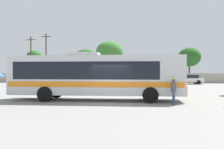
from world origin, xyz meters
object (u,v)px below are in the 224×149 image
Objects in this scene: attendant_by_bus_door at (174,90)px; roadside_tree_right at (189,57)px; coach_bus_silver_orange at (94,75)px; parked_car_second_silver at (109,79)px; parked_car_rightmost_white at (188,79)px; parked_car_leftmost_red at (75,79)px; roadside_tree_midright at (109,53)px; parked_car_third_red at (143,79)px; utility_pole_far at (46,57)px; roadside_tree_midleft at (86,60)px; utility_pole_near at (31,58)px; roadside_tree_left at (35,57)px.

roadside_tree_right reaches higher than attendant_by_bus_door.
attendant_by_bus_door is at bearing -19.95° from coach_bus_silver_orange.
parked_car_second_silver is 12.60m from parked_car_rightmost_white.
attendant_by_bus_door reaches higher than parked_car_leftmost_red.
parked_car_second_silver is at bearing -85.27° from roadside_tree_midright.
roadside_tree_midright is (-13.18, 7.59, 4.81)m from parked_car_rightmost_white.
parked_car_second_silver is at bearing 177.76° from parked_car_rightmost_white.
parked_car_third_red is 7.14m from parked_car_rightmost_white.
parked_car_leftmost_red is 1.00× the size of parked_car_third_red.
roadside_tree_right is at bearing 7.19° from utility_pole_far.
coach_bus_silver_orange is 2.76× the size of parked_car_third_red.
parked_car_second_silver is at bearing -55.96° from roadside_tree_midleft.
utility_pole_near is (-21.03, 6.22, 3.73)m from parked_car_third_red.
parked_car_third_red is 22.24m from utility_pole_near.
utility_pole_far is at bearing 166.34° from parked_car_rightmost_white.
roadside_tree_right reaches higher than roadside_tree_midleft.
attendant_by_bus_door is at bearing -104.67° from roadside_tree_right.
coach_bus_silver_orange is at bearing 160.05° from attendant_by_bus_door.
roadside_tree_midright reaches higher than parked_car_leftmost_red.
parked_car_third_red is at bearing -16.49° from utility_pole_near.
roadside_tree_right is at bearing 23.11° from parked_car_leftmost_red.
parked_car_second_silver is 1.00× the size of parked_car_third_red.
coach_bus_silver_orange is at bearing -64.47° from utility_pole_far.
roadside_tree_right is at bearing 2.10° from roadside_tree_left.
utility_pole_near is 15.08m from roadside_tree_midright.
roadside_tree_midleft is (-6.30, 30.52, 2.43)m from coach_bus_silver_orange.
roadside_tree_midleft reaches higher than parked_car_second_silver.
roadside_tree_midleft reaches higher than parked_car_rightmost_white.
parked_car_leftmost_red is at bearing -29.49° from utility_pole_near.
coach_bus_silver_orange is 31.41m from utility_pole_far.
parked_car_rightmost_white is 29.10m from utility_pole_near.
roadside_tree_right is (20.33, 1.17, 0.53)m from roadside_tree_midleft.
roadside_tree_left is (-3.18, 2.34, -0.03)m from utility_pole_far.
roadside_tree_left is (-9.97, 7.71, 3.99)m from parked_car_leftmost_red.
roadside_tree_left is at bearing 179.79° from roadside_tree_midleft.
utility_pole_near is at bearing 163.51° from parked_car_third_red.
roadside_tree_midleft is 0.96× the size of roadside_tree_right.
roadside_tree_left is at bearing 158.41° from parked_car_third_red.
parked_car_leftmost_red is 0.51× the size of utility_pole_near.
parked_car_leftmost_red is at bearing 115.72° from attendant_by_bus_door.
roadside_tree_right is (14.98, 9.08, 4.02)m from parked_car_second_silver.
parked_car_rightmost_white is at bearing 62.25° from coach_bus_silver_orange.
utility_pole_near is 2.16m from roadside_tree_left.
utility_pole_near is at bearing 159.54° from parked_car_second_silver.
utility_pole_far reaches higher than roadside_tree_midleft.
attendant_by_bus_door is at bearing -70.41° from roadside_tree_midleft.
roadside_tree_left reaches higher than parked_car_third_red.
utility_pole_far is 1.18× the size of roadside_tree_midright.
roadside_tree_left is at bearing 176.76° from roadside_tree_midright.
parked_car_second_silver is 0.48× the size of utility_pole_far.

